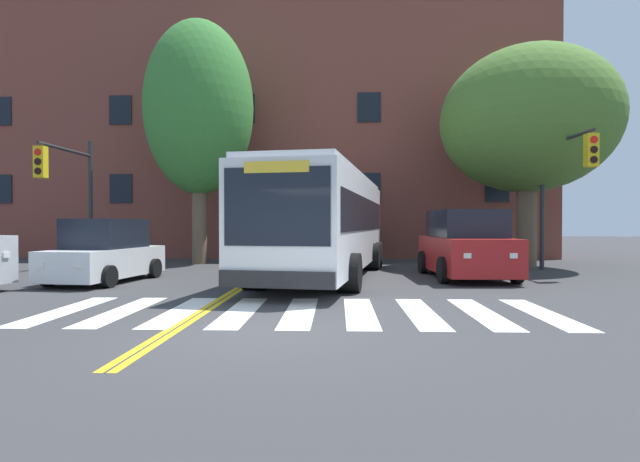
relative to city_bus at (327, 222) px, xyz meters
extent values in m
plane|color=#38383A|center=(-0.66, -8.20, -1.75)|extent=(120.00, 120.00, 0.00)
cube|color=white|center=(-4.89, -6.55, -1.74)|extent=(0.60, 3.38, 0.01)
cube|color=white|center=(-3.74, -6.53, -1.74)|extent=(0.60, 3.38, 0.01)
cube|color=white|center=(-2.60, -6.52, -1.74)|extent=(0.60, 3.38, 0.01)
cube|color=white|center=(-1.45, -6.51, -1.74)|extent=(0.60, 3.38, 0.01)
cube|color=white|center=(-0.31, -6.49, -1.74)|extent=(0.60, 3.38, 0.01)
cube|color=white|center=(0.84, -6.48, -1.74)|extent=(0.60, 3.38, 0.01)
cube|color=white|center=(1.98, -6.47, -1.74)|extent=(0.60, 3.38, 0.01)
cube|color=white|center=(3.13, -6.46, -1.74)|extent=(0.60, 3.38, 0.01)
cube|color=white|center=(4.28, -6.44, -1.74)|extent=(0.60, 3.38, 0.01)
cube|color=gold|center=(-2.27, 7.51, -1.75)|extent=(0.12, 36.00, 0.01)
cube|color=gold|center=(-2.11, 7.51, -1.75)|extent=(0.12, 36.00, 0.01)
cube|color=white|center=(0.00, -0.02, -0.03)|extent=(4.22, 11.78, 2.73)
cube|color=black|center=(1.26, -0.21, 0.25)|extent=(1.60, 10.49, 0.98)
cube|color=black|center=(-1.27, 0.17, 0.25)|extent=(1.60, 10.49, 0.98)
cube|color=black|center=(-0.86, -5.73, 0.30)|extent=(2.26, 0.36, 1.64)
cube|color=yellow|center=(-0.86, -5.74, 1.12)|extent=(1.38, 0.24, 0.24)
cube|color=#232326|center=(-0.87, -5.76, -1.21)|extent=(2.47, 0.47, 0.36)
cube|color=silver|center=(0.00, -0.02, 1.42)|extent=(4.00, 11.30, 0.16)
cylinder|color=black|center=(0.66, -3.74, -1.26)|extent=(0.70, 1.05, 0.98)
cylinder|color=black|center=(-1.73, -3.37, -1.26)|extent=(0.70, 1.05, 0.98)
cylinder|color=black|center=(1.58, 2.37, -1.26)|extent=(0.70, 1.05, 0.98)
cylinder|color=black|center=(-0.82, 2.73, -1.26)|extent=(0.70, 1.05, 0.98)
cylinder|color=black|center=(1.74, 3.45, -1.26)|extent=(0.70, 1.05, 0.98)
cylinder|color=black|center=(-0.65, 3.81, -1.26)|extent=(0.70, 1.05, 0.98)
cube|color=white|center=(-6.40, -1.80, -1.18)|extent=(2.14, 4.20, 0.82)
cube|color=black|center=(-6.39, -1.76, -0.34)|extent=(1.77, 2.38, 0.85)
cube|color=white|center=(-6.11, -3.89, -1.09)|extent=(0.20, 0.06, 0.14)
cube|color=white|center=(-7.13, -3.78, -1.09)|extent=(0.20, 0.06, 0.14)
cylinder|color=black|center=(-5.67, -3.15, -1.45)|extent=(0.28, 0.62, 0.60)
cylinder|color=black|center=(-7.40, -2.95, -1.45)|extent=(0.28, 0.62, 0.60)
cylinder|color=black|center=(-5.39, -0.66, -1.45)|extent=(0.28, 0.62, 0.60)
cylinder|color=black|center=(-7.13, -0.46, -1.45)|extent=(0.28, 0.62, 0.60)
cube|color=#AD1E1E|center=(4.33, -0.29, -1.01)|extent=(2.21, 4.72, 1.06)
cube|color=black|center=(4.33, -0.24, -0.06)|extent=(1.94, 2.95, 0.84)
cube|color=white|center=(5.03, -2.61, -0.90)|extent=(0.20, 0.05, 0.14)
cube|color=white|center=(3.81, -2.65, -0.90)|extent=(0.20, 0.05, 0.14)
cylinder|color=black|center=(5.42, -1.69, -1.37)|extent=(0.25, 0.77, 0.76)
cylinder|color=black|center=(3.35, -1.77, -1.37)|extent=(0.25, 0.77, 0.76)
cylinder|color=black|center=(5.32, 1.19, -1.37)|extent=(0.25, 0.77, 0.76)
cylinder|color=black|center=(3.24, 1.11, -1.37)|extent=(0.25, 0.77, 0.76)
cube|color=slate|center=(0.62, 9.02, -1.13)|extent=(1.67, 4.17, 0.92)
cube|color=black|center=(0.62, 9.06, -0.23)|extent=(1.50, 2.30, 0.88)
cube|color=white|center=(1.11, 6.91, -1.03)|extent=(0.20, 0.04, 0.14)
cube|color=white|center=(0.11, 6.91, -1.03)|extent=(0.20, 0.04, 0.14)
cylinder|color=black|center=(1.47, 7.72, -1.45)|extent=(0.22, 0.60, 0.60)
cylinder|color=black|center=(-0.24, 7.73, -1.45)|extent=(0.22, 0.60, 0.60)
cylinder|color=black|center=(1.47, 10.31, -1.45)|extent=(0.22, 0.60, 0.60)
cylinder|color=black|center=(-0.23, 10.31, -1.45)|extent=(0.22, 0.60, 0.60)
cube|color=white|center=(-7.77, -4.10, -0.83)|extent=(0.07, 0.20, 0.14)
cylinder|color=#28282D|center=(7.85, 2.72, 0.69)|extent=(0.16, 0.16, 4.87)
cylinder|color=#28282D|center=(7.94, 1.01, 2.77)|extent=(0.28, 3.43, 0.11)
cube|color=yellow|center=(8.01, -0.55, 2.17)|extent=(0.35, 0.30, 1.00)
cylinder|color=red|center=(8.02, -0.70, 2.47)|extent=(0.22, 0.04, 0.22)
cylinder|color=black|center=(8.02, -0.70, 2.17)|extent=(0.22, 0.04, 0.22)
cylinder|color=black|center=(8.02, -0.70, 1.87)|extent=(0.22, 0.04, 0.22)
cylinder|color=#28282D|center=(-9.04, 2.45, 0.66)|extent=(0.16, 0.16, 4.81)
cylinder|color=#28282D|center=(-9.06, 0.86, 2.50)|extent=(0.15, 3.18, 0.11)
cube|color=yellow|center=(-9.08, -0.58, 1.90)|extent=(0.34, 0.28, 1.00)
cylinder|color=red|center=(-9.08, -0.73, 2.20)|extent=(0.22, 0.03, 0.22)
cylinder|color=black|center=(-9.08, -0.73, 1.90)|extent=(0.22, 0.03, 0.22)
cylinder|color=black|center=(-9.08, -0.73, 1.60)|extent=(0.22, 0.03, 0.22)
cylinder|color=brown|center=(7.68, 3.81, -0.07)|extent=(0.76, 0.76, 3.35)
ellipsoid|color=#4C752D|center=(7.68, 3.81, 4.00)|extent=(9.23, 9.29, 5.64)
cylinder|color=brown|center=(-5.56, 4.84, 0.00)|extent=(0.63, 0.63, 3.49)
ellipsoid|color=#387A33|center=(-5.56, 4.84, 4.85)|extent=(5.72, 5.58, 7.33)
cube|color=brown|center=(-4.28, 12.15, 5.07)|extent=(30.13, 8.58, 13.63)
cube|color=black|center=(-16.33, 7.83, 1.66)|extent=(1.10, 0.06, 1.40)
cube|color=black|center=(-10.31, 7.83, 1.66)|extent=(1.10, 0.06, 1.40)
cube|color=black|center=(-4.28, 7.83, 1.66)|extent=(1.10, 0.06, 1.40)
cube|color=black|center=(1.75, 7.83, 1.66)|extent=(1.10, 0.06, 1.40)
cube|color=black|center=(7.77, 7.83, 1.66)|extent=(1.10, 0.06, 1.40)
cube|color=black|center=(-16.33, 7.83, 5.48)|extent=(1.10, 0.06, 1.40)
cube|color=black|center=(-10.31, 7.83, 5.48)|extent=(1.10, 0.06, 1.40)
cube|color=black|center=(-4.28, 7.83, 5.48)|extent=(1.10, 0.06, 1.40)
cube|color=black|center=(1.75, 7.83, 5.48)|extent=(1.10, 0.06, 1.40)
cube|color=black|center=(7.77, 7.83, 5.48)|extent=(1.10, 0.06, 1.40)
camera|label=1|loc=(0.52, -15.99, -0.05)|focal=28.00mm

